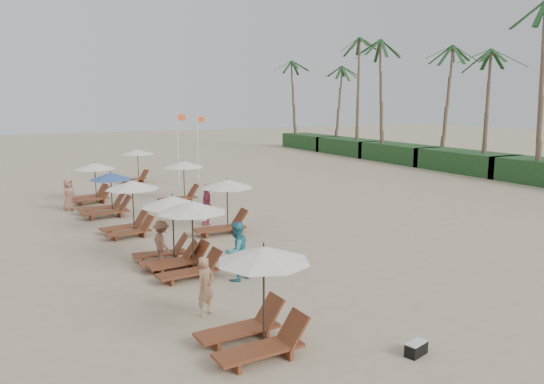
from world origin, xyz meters
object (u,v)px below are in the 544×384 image
beachgoer_mid_b (162,243)px  beachgoer_far_b (69,195)px  lounger_station_3 (128,207)px  beachgoer_far_a (207,205)px  lounger_station_1 (186,239)px  inland_station_2 (136,161)px  lounger_station_0 (254,303)px  flag_pole_near (178,145)px  lounger_station_5 (91,182)px  lounger_station_2 (167,231)px  beachgoer_mid_a (236,251)px  inland_station_0 (223,203)px  duffel_bag (416,348)px  beachgoer_near (206,286)px  lounger_station_4 (105,197)px  inland_station_1 (181,178)px

beachgoer_mid_b → beachgoer_far_b: bearing=1.0°
lounger_station_3 → beachgoer_far_a: (3.50, 0.22, -0.26)m
lounger_station_1 → inland_station_2: 20.25m
lounger_station_1 → lounger_station_0: bearing=-93.3°
beachgoer_far_a → flag_pole_near: size_ratio=0.38×
lounger_station_5 → beachgoer_far_a: (3.70, -7.82, -0.18)m
lounger_station_2 → beachgoer_mid_a: (1.41, -2.56, -0.25)m
lounger_station_0 → inland_station_0: 10.49m
inland_station_0 → beachgoer_mid_b: 4.61m
lounger_station_0 → beachgoer_far_b: size_ratio=1.56×
beachgoer_mid_a → beachgoer_mid_b: beachgoer_mid_a is taller
lounger_station_2 → inland_station_2: size_ratio=0.94×
lounger_station_0 → beachgoer_far_b: 17.91m
lounger_station_3 → duffel_bag: lounger_station_3 is taller
beachgoer_mid_a → duffel_bag: bearing=82.8°
inland_station_0 → beachgoer_mid_a: (-1.88, -5.56, -0.37)m
lounger_station_2 → beachgoer_near: size_ratio=1.57×
beachgoer_near → beachgoer_far_a: size_ratio=0.85×
lounger_station_3 → beachgoer_mid_a: (1.69, -7.10, -0.25)m
inland_station_0 → beachgoer_near: size_ratio=1.83×
lounger_station_1 → duffel_bag: 8.00m
inland_station_0 → lounger_station_2: bearing=-137.6°
lounger_station_4 → beachgoer_mid_a: size_ratio=1.43×
lounger_station_4 → inland_station_1: size_ratio=0.95×
inland_station_0 → duffel_bag: (-0.38, -11.82, -1.13)m
lounger_station_3 → beachgoer_mid_b: bearing=-88.9°
beachgoer_mid_a → beachgoer_near: bearing=28.7°
lounger_station_1 → inland_station_2: size_ratio=0.98×
beachgoer_mid_a → duffel_bag: 6.48m
inland_station_2 → beachgoer_mid_b: size_ratio=1.70×
lounger_station_2 → beachgoer_mid_b: size_ratio=1.60×
duffel_bag → flag_pole_near: flag_pole_near is taller
lounger_station_4 → inland_station_0: size_ratio=0.93×
lounger_station_0 → lounger_station_3: lounger_station_0 is taller
lounger_station_5 → inland_station_1: 4.87m
beachgoer_mid_a → beachgoer_far_a: size_ratio=1.01×
beachgoer_mid_b → lounger_station_0: bearing=172.9°
lounger_station_3 → lounger_station_5: size_ratio=0.97×
lounger_station_3 → flag_pole_near: flag_pole_near is taller
beachgoer_far_b → flag_pole_near: (7.39, 5.01, 1.85)m
lounger_station_2 → lounger_station_0: bearing=-91.0°
lounger_station_0 → beachgoer_mid_b: (-0.08, 6.95, -0.34)m
beachgoer_far_b → beachgoer_far_a: bearing=-89.3°
beachgoer_mid_b → lounger_station_2: bearing=-106.6°
duffel_bag → flag_pole_near: bearing=83.9°
beachgoer_near → beachgoer_mid_b: beachgoer_near is taller
lounger_station_1 → lounger_station_2: lounger_station_1 is taller
inland_station_2 → duffel_bag: (-0.48, -27.45, -1.30)m
beachgoer_mid_b → inland_station_2: bearing=-18.6°
lounger_station_0 → lounger_station_2: lounger_station_0 is taller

